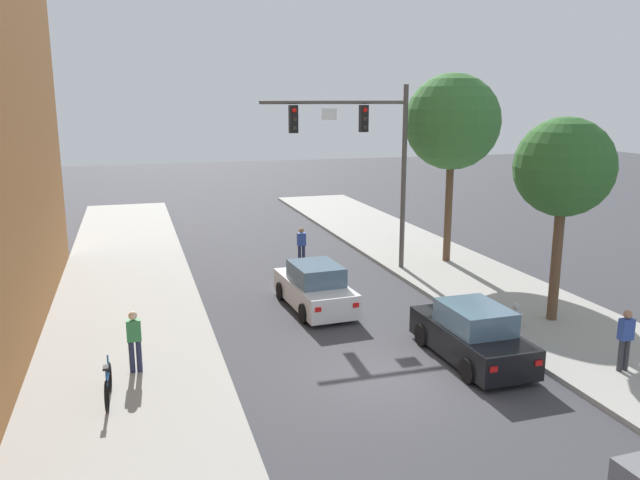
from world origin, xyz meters
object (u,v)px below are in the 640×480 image
object	(u,v)px
pedestrian_sidewalk_left_walker	(134,338)
pedestrian_sidewalk_right_walker	(625,337)
street_tree_nearest	(564,168)
bicycle_leaning	(108,385)
car_following_black	(472,335)
car_lead_white	(315,288)
street_tree_second	(452,122)
pedestrian_crossing_road	(301,244)
traffic_signal_mast	(366,144)
fire_hydrant	(516,314)

from	to	relation	value
pedestrian_sidewalk_left_walker	pedestrian_sidewalk_right_walker	bearing A→B (deg)	-16.36
street_tree_nearest	bicycle_leaning	bearing A→B (deg)	-172.15
car_following_black	pedestrian_sidewalk_left_walker	distance (m)	9.01
car_lead_white	street_tree_nearest	xyz separation A→B (m)	(6.86, -3.66, 4.27)
pedestrian_sidewalk_left_walker	bicycle_leaning	xyz separation A→B (m)	(-0.64, -1.50, -0.52)
pedestrian_sidewalk_left_walker	street_tree_second	size ratio (longest dim) A/B	0.20
pedestrian_crossing_road	traffic_signal_mast	bearing A→B (deg)	-45.04
pedestrian_crossing_road	street_tree_second	size ratio (longest dim) A/B	0.20
car_following_black	pedestrian_sidewalk_right_walker	distance (m)	3.85
car_following_black	fire_hydrant	world-z (taller)	car_following_black
car_following_black	fire_hydrant	bearing A→B (deg)	33.73
car_following_black	street_tree_nearest	size ratio (longest dim) A/B	0.66
street_tree_nearest	traffic_signal_mast	bearing A→B (deg)	116.31
pedestrian_crossing_road	fire_hydrant	size ratio (longest dim) A/B	2.28
pedestrian_sidewalk_left_walker	car_lead_white	bearing A→B (deg)	33.82
car_following_black	traffic_signal_mast	bearing A→B (deg)	87.96
pedestrian_crossing_road	pedestrian_sidewalk_right_walker	size ratio (longest dim) A/B	1.00
street_tree_nearest	car_lead_white	bearing A→B (deg)	151.93
bicycle_leaning	street_tree_second	size ratio (longest dim) A/B	0.22
car_lead_white	car_following_black	bearing A→B (deg)	-62.40
pedestrian_crossing_road	bicycle_leaning	bearing A→B (deg)	-124.24
pedestrian_sidewalk_right_walker	traffic_signal_mast	bearing A→B (deg)	104.44
street_tree_nearest	street_tree_second	size ratio (longest dim) A/B	0.80
pedestrian_sidewalk_right_walker	street_tree_second	bearing A→B (deg)	84.55
car_lead_white	car_following_black	distance (m)	6.22
pedestrian_sidewalk_left_walker	street_tree_nearest	distance (m)	13.45
pedestrian_sidewalk_left_walker	fire_hydrant	distance (m)	11.42
car_lead_white	fire_hydrant	xyz separation A→B (m)	(5.41, -3.82, -0.22)
pedestrian_crossing_road	street_tree_nearest	bearing A→B (deg)	-58.76
car_lead_white	fire_hydrant	world-z (taller)	car_lead_white
pedestrian_sidewalk_left_walker	street_tree_second	xyz separation A→B (m)	(13.23, 8.19, 5.06)
car_following_black	pedestrian_crossing_road	xyz separation A→B (m)	(-1.78, 11.35, 0.19)
traffic_signal_mast	car_lead_white	size ratio (longest dim) A/B	1.73
car_following_black	fire_hydrant	xyz separation A→B (m)	(2.53, 1.69, -0.22)
bicycle_leaning	fire_hydrant	xyz separation A→B (m)	(12.04, 1.70, -0.03)
car_following_black	pedestrian_sidewalk_right_walker	world-z (taller)	pedestrian_sidewalk_right_walker
car_lead_white	fire_hydrant	size ratio (longest dim) A/B	6.01
pedestrian_sidewalk_right_walker	street_tree_nearest	bearing A→B (deg)	79.22
traffic_signal_mast	pedestrian_sidewalk_left_walker	xyz separation A→B (m)	(-9.20, -7.74, -4.25)
fire_hydrant	street_tree_nearest	world-z (taller)	street_tree_nearest
bicycle_leaning	pedestrian_sidewalk_right_walker	bearing A→B (deg)	-9.14
car_lead_white	pedestrian_sidewalk_right_walker	size ratio (longest dim) A/B	2.64
pedestrian_crossing_road	pedestrian_sidewalk_right_walker	world-z (taller)	pedestrian_sidewalk_right_walker
bicycle_leaning	street_tree_second	bearing A→B (deg)	34.96
street_tree_second	fire_hydrant	bearing A→B (deg)	-102.87
bicycle_leaning	street_tree_nearest	bearing A→B (deg)	7.85
pedestrian_sidewalk_right_walker	bicycle_leaning	distance (m)	12.92
pedestrian_sidewalk_left_walker	traffic_signal_mast	bearing A→B (deg)	40.08
car_following_black	street_tree_second	bearing A→B (deg)	65.78
car_lead_white	street_tree_second	bearing A→B (deg)	29.98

